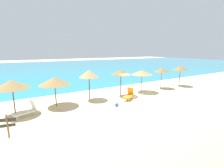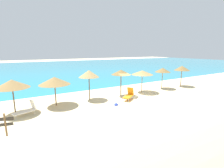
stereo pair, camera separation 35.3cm
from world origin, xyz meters
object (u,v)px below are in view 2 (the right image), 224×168
at_px(beach_umbrella_4, 142,73).
at_px(wooden_signpost, 6,126).
at_px(beach_ball, 116,105).
at_px(beach_umbrella_1, 54,81).
at_px(beach_umbrella_3, 121,72).
at_px(beach_umbrella_6, 182,68).
at_px(lounge_chair_1, 27,110).
at_px(lounge_chair_0, 129,95).
at_px(beach_umbrella_0, 12,84).
at_px(beach_umbrella_5, 163,70).
at_px(cooler_box, 71,124).
at_px(beach_umbrella_2, 89,74).

xyz_separation_m(beach_umbrella_4, wooden_signpost, (-13.08, -4.66, -1.31)).
height_order(beach_umbrella_4, beach_ball, beach_umbrella_4).
height_order(beach_umbrella_1, beach_umbrella_3, beach_umbrella_3).
xyz_separation_m(beach_umbrella_6, lounge_chair_1, (-18.66, -0.74, -2.03)).
bearing_deg(beach_umbrella_3, beach_umbrella_1, 177.23).
xyz_separation_m(beach_umbrella_6, lounge_chair_0, (-9.67, -1.39, -1.98)).
distance_m(beach_umbrella_1, beach_umbrella_4, 9.59).
relative_size(beach_umbrella_4, lounge_chair_0, 1.58).
distance_m(beach_umbrella_0, beach_umbrella_1, 3.15).
xyz_separation_m(beach_umbrella_5, wooden_signpost, (-16.56, -4.84, -1.38)).
bearing_deg(beach_umbrella_3, cooler_box, -146.65).
xyz_separation_m(beach_umbrella_2, cooler_box, (-3.30, -4.85, -2.43)).
height_order(beach_umbrella_1, lounge_chair_0, beach_umbrella_1).
height_order(beach_umbrella_2, beach_umbrella_3, beach_umbrella_2).
bearing_deg(beach_umbrella_1, beach_ball, -33.93).
distance_m(beach_umbrella_3, beach_umbrella_6, 9.65).
height_order(beach_umbrella_1, beach_umbrella_4, beach_umbrella_1).
bearing_deg(wooden_signpost, beach_umbrella_3, 42.43).
height_order(beach_umbrella_0, beach_umbrella_1, beach_umbrella_0).
bearing_deg(lounge_chair_0, wooden_signpost, 73.57).
distance_m(beach_umbrella_0, beach_umbrella_5, 16.19).
bearing_deg(beach_ball, beach_umbrella_3, 49.84).
bearing_deg(beach_ball, beach_umbrella_0, 160.89).
distance_m(beach_umbrella_4, lounge_chair_0, 3.82).
distance_m(beach_umbrella_0, wooden_signpost, 4.76).
distance_m(lounge_chair_0, lounge_chair_1, 9.01).
bearing_deg(beach_umbrella_2, beach_ball, -69.24).
height_order(beach_umbrella_3, beach_umbrella_6, beach_umbrella_3).
relative_size(beach_umbrella_5, wooden_signpost, 1.60).
relative_size(beach_umbrella_0, beach_umbrella_3, 0.95).
relative_size(beach_umbrella_2, wooden_signpost, 1.77).
height_order(beach_umbrella_0, beach_umbrella_3, beach_umbrella_3).
relative_size(beach_umbrella_5, lounge_chair_1, 1.57).
relative_size(beach_umbrella_4, beach_umbrella_6, 0.92).
distance_m(beach_umbrella_5, beach_umbrella_6, 3.25).
height_order(beach_umbrella_4, wooden_signpost, beach_umbrella_4).
bearing_deg(lounge_chair_1, beach_umbrella_3, -104.44).
height_order(lounge_chair_0, lounge_chair_1, lounge_chair_0).
height_order(beach_umbrella_0, lounge_chair_0, beach_umbrella_0).
distance_m(beach_umbrella_0, lounge_chair_0, 10.02).
relative_size(beach_umbrella_0, beach_umbrella_6, 0.96).
bearing_deg(cooler_box, beach_umbrella_4, 24.96).
xyz_separation_m(beach_umbrella_2, beach_umbrella_3, (3.40, -0.45, -0.04)).
bearing_deg(beach_umbrella_3, lounge_chair_1, -174.72).
distance_m(beach_umbrella_6, wooden_signpost, 20.34).
bearing_deg(lounge_chair_0, beach_umbrella_1, 41.28).
xyz_separation_m(beach_umbrella_4, beach_umbrella_6, (6.70, -0.17, 0.16)).
bearing_deg(beach_umbrella_6, beach_umbrella_2, 177.64).
relative_size(beach_umbrella_1, lounge_chair_0, 1.64).
relative_size(beach_umbrella_1, beach_umbrella_2, 0.90).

